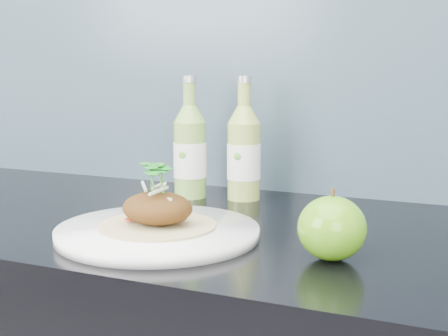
# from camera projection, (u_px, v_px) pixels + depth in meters

# --- Properties ---
(subway_backsplash) EXTENTS (4.00, 0.02, 0.70)m
(subway_backsplash) POSITION_uv_depth(u_px,v_px,m) (282.00, 14.00, 1.21)
(subway_backsplash) COLOR #63879D
(subway_backsplash) RESTS_ON kitchen_counter
(dinner_plate) EXTENTS (0.34, 0.34, 0.02)m
(dinner_plate) POSITION_uv_depth(u_px,v_px,m) (158.00, 232.00, 0.92)
(dinner_plate) COLOR white
(dinner_plate) RESTS_ON kitchen_counter
(pork_taco) EXTENTS (0.17, 0.17, 0.10)m
(pork_taco) POSITION_uv_depth(u_px,v_px,m) (157.00, 207.00, 0.91)
(pork_taco) COLOR tan
(pork_taco) RESTS_ON dinner_plate
(green_apple) EXTENTS (0.11, 0.11, 0.09)m
(green_apple) POSITION_uv_depth(u_px,v_px,m) (332.00, 228.00, 0.80)
(green_apple) COLOR #2F860E
(green_apple) RESTS_ON kitchen_counter
(cider_bottle_left) EXTENTS (0.08, 0.08, 0.23)m
(cider_bottle_left) POSITION_uv_depth(u_px,v_px,m) (190.00, 152.00, 1.19)
(cider_bottle_left) COLOR #79A745
(cider_bottle_left) RESTS_ON kitchen_counter
(cider_bottle_right) EXTENTS (0.07, 0.07, 0.23)m
(cider_bottle_right) POSITION_uv_depth(u_px,v_px,m) (244.00, 153.00, 1.17)
(cider_bottle_right) COLOR #9BB24A
(cider_bottle_right) RESTS_ON kitchen_counter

